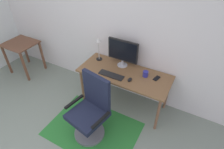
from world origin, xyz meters
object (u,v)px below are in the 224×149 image
Objects in this scene: coffee_cup at (146,74)px; cell_phone at (157,78)px; desk at (124,76)px; monitor at (123,52)px; keyboard at (111,75)px; side_table at (22,48)px; office_chair at (91,112)px; desk_lamp at (99,45)px; computer_mouse at (130,80)px.

coffee_cup is 0.69× the size of cell_phone.
cell_phone is (0.52, 0.12, 0.07)m from desk.
monitor is 3.85× the size of cell_phone.
coffee_cup is (0.50, 0.25, 0.04)m from keyboard.
side_table reaches higher than desk.
office_chair reaches higher than keyboard.
office_chair is at bearing -119.19° from coffee_cup.
side_table is at bearing -171.20° from desk_lamp.
side_table is at bearing 179.00° from keyboard.
desk is 0.37m from coffee_cup.
computer_mouse reaches higher than cell_phone.
coffee_cup is at bearing -157.19° from cell_phone.
computer_mouse is 0.24× the size of desk_lamp.
computer_mouse is 0.14× the size of side_table.
keyboard is at bearing -153.46° from coffee_cup.
office_chair is at bearing -89.58° from keyboard.
coffee_cup reaches higher than cell_phone.
desk is at bearing 2.98° from side_table.
monitor reaches higher than cell_phone.
cell_phone is at bearing 9.34° from coffee_cup.
keyboard is 2.25m from side_table.
desk_lamp is 0.59× the size of side_table.
monitor is (-0.13, 0.19, 0.35)m from desk.
computer_mouse is 1.07× the size of coffee_cup.
cell_phone is (0.18, 0.03, -0.04)m from coffee_cup.
monitor is at bearing 124.92° from desk.
coffee_cup is 0.13× the size of side_table.
keyboard is at bearing -36.64° from desk_lamp.
monitor is 0.46m from desk_lamp.
coffee_cup is 0.19m from cell_phone.
monitor is 0.51m from computer_mouse.
office_chair is at bearing -101.15° from desk.
monitor is 0.71m from cell_phone.
coffee_cup is (0.34, 0.09, 0.12)m from desk.
desk is at bearing -14.69° from desk_lamp.
monitor is 0.53m from coffee_cup.
keyboard is (-0.03, -0.35, -0.27)m from monitor.
office_chair is (-0.68, -0.92, -0.27)m from cell_phone.
monitor is 5.56× the size of coffee_cup.
coffee_cup reaches higher than computer_mouse.
office_chair is at bearing -91.66° from monitor.
coffee_cup is 0.23× the size of desk_lamp.
coffee_cup is 1.06m from office_chair.
keyboard is 0.61m from desk_lamp.
desk is 2.89× the size of monitor.
monitor is at bearing 84.55° from keyboard.
side_table is at bearing 173.88° from office_chair.
monitor is 1.26× the size of desk_lamp.
computer_mouse is at bearing 75.15° from office_chair.
monitor reaches higher than keyboard.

